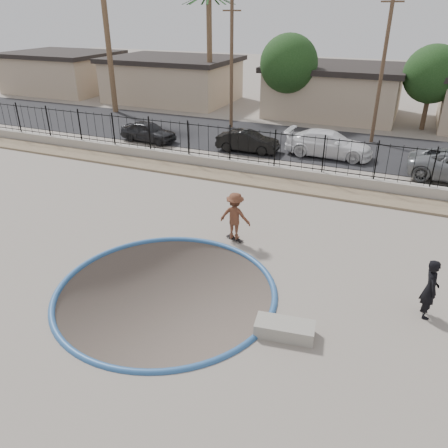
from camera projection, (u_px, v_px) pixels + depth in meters
ground at (281, 185)px, 24.95m from camera, size 120.00×120.00×2.20m
bowl_pit at (166, 291)px, 13.77m from camera, size 6.84×6.84×1.80m
coping_ring at (166, 291)px, 13.77m from camera, size 7.04×7.04×0.20m
rock_strip at (267, 182)px, 22.13m from camera, size 42.00×1.60×0.11m
retaining_wall at (274, 171)px, 22.93m from camera, size 42.00×0.45×0.60m
fence at (275, 149)px, 22.39m from camera, size 40.00×0.04×1.80m
street at (304, 143)px, 28.56m from camera, size 90.00×8.00×0.04m
house_west_far at (63, 71)px, 45.35m from camera, size 10.60×8.60×3.90m
house_west at (173, 79)px, 40.77m from camera, size 11.60×8.60×3.90m
house_center at (334, 90)px, 35.49m from camera, size 10.60×8.60×3.90m
palm_left at (104, 8)px, 33.46m from camera, size 2.30×2.30×11.30m
palm_mid at (209, 25)px, 34.85m from camera, size 2.30×2.30×9.30m
utility_pole_left at (232, 60)px, 30.22m from camera, size 1.70×0.24×9.00m
utility_pole_mid at (383, 63)px, 26.59m from camera, size 1.70×0.24×9.50m
street_tree_left at (289, 64)px, 32.68m from camera, size 4.32×4.32×6.36m
street_tree_mid at (433, 74)px, 30.14m from camera, size 3.96×3.96×5.83m
skater at (235, 218)px, 16.39m from camera, size 1.20×0.71×1.84m
skateboard at (235, 239)px, 16.78m from camera, size 0.77×0.44×0.07m
videographer at (430, 289)px, 12.31m from camera, size 0.57×0.75×1.84m
concrete_ledge at (285, 329)px, 11.86m from camera, size 1.68×0.92×0.40m
car_a at (148, 131)px, 28.68m from camera, size 3.89×1.80×1.29m
car_b at (248, 141)px, 26.65m from camera, size 3.85×1.48×1.25m
car_c at (329, 144)px, 25.77m from camera, size 5.12×2.12×1.48m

